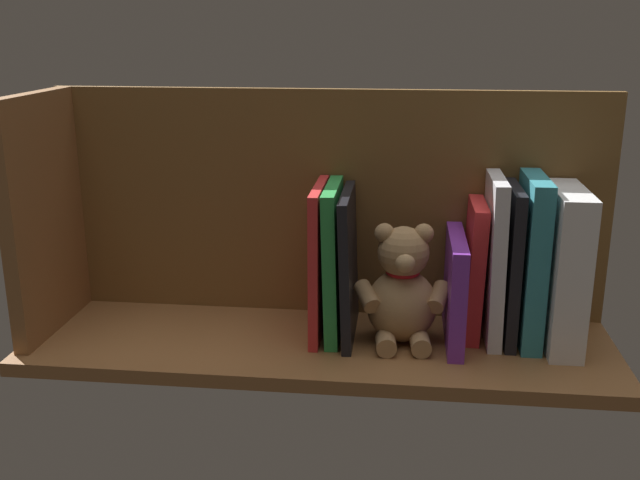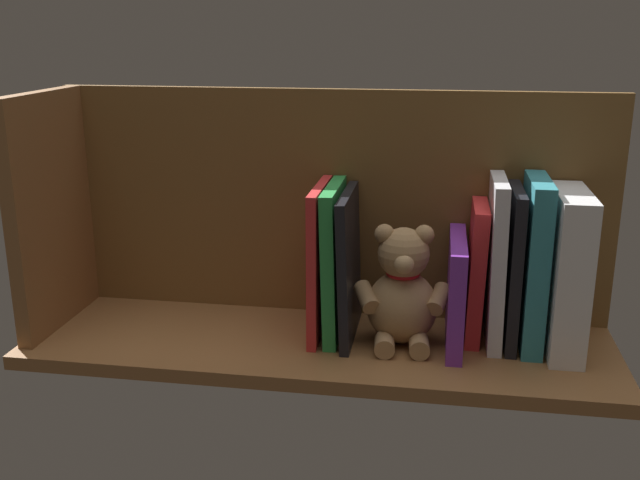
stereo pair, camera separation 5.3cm
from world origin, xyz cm
name	(u,v)px [view 2 (the right image)]	position (x,y,z in cm)	size (l,w,h in cm)	color
ground_plane	(320,344)	(0.00, 0.00, -1.10)	(93.67, 29.40, 2.20)	brown
shelf_back_panel	(332,204)	(0.00, -12.45, 19.35)	(93.67, 1.50, 38.69)	brown
shelf_side_divider	(50,211)	(44.84, 0.00, 19.35)	(2.40, 23.40, 38.69)	brown
dictionary_thick_white	(566,272)	(-37.67, -2.73, 12.50)	(5.16, 16.95, 24.99)	white
book_0	(533,263)	(-32.88, -3.80, 13.28)	(3.18, 15.01, 26.55)	teal
book_1	(512,267)	(-29.79, -4.07, 12.44)	(1.75, 14.46, 24.89)	black
book_2	(496,262)	(-27.20, -4.09, 13.16)	(2.18, 14.42, 26.32)	silver
book_3	(476,272)	(-24.31, -5.07, 10.97)	(2.36, 12.47, 21.94)	red
book_4	(456,291)	(-21.27, -2.07, 8.59)	(2.48, 18.46, 17.17)	purple
teddy_bear	(402,292)	(-13.00, -0.64, 8.52)	(15.67, 12.93, 19.37)	tan
book_5	(349,265)	(-4.33, -2.37, 11.88)	(1.50, 17.86, 23.76)	black
book_6	(335,261)	(-1.92, -3.07, 12.29)	(2.08, 16.46, 24.58)	green
book_7	(320,260)	(0.50, -2.87, 12.29)	(1.51, 16.86, 24.59)	red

